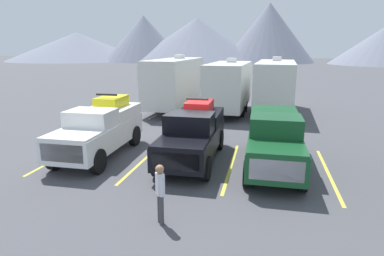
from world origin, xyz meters
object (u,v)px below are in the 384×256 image
(person_a, at_px, (160,190))
(pickup_truck_a, at_px, (100,128))
(camper_trailer_c, at_px, (275,84))
(camper_trailer_a, at_px, (175,81))
(pickup_truck_b, at_px, (193,133))
(camper_trailer_b, at_px, (229,85))
(pickup_truck_c, at_px, (274,139))

(person_a, bearing_deg, pickup_truck_a, 131.09)
(camper_trailer_c, xyz_separation_m, person_a, (-3.15, -15.93, -1.08))
(camper_trailer_a, bearing_deg, person_a, -75.90)
(person_a, bearing_deg, pickup_truck_b, 92.80)
(camper_trailer_c, height_order, person_a, camper_trailer_c)
(pickup_truck_b, bearing_deg, camper_trailer_b, 88.29)
(pickup_truck_c, bearing_deg, pickup_truck_b, 177.38)
(pickup_truck_a, bearing_deg, camper_trailer_c, 55.93)
(camper_trailer_a, height_order, person_a, camper_trailer_a)
(pickup_truck_b, bearing_deg, pickup_truck_c, -2.62)
(pickup_truck_b, relative_size, camper_trailer_b, 0.70)
(pickup_truck_a, distance_m, camper_trailer_c, 13.31)
(camper_trailer_b, height_order, person_a, camper_trailer_b)
(camper_trailer_b, xyz_separation_m, camper_trailer_c, (3.11, 0.84, 0.04))
(camper_trailer_c, relative_size, person_a, 5.33)
(camper_trailer_c, bearing_deg, pickup_truck_b, -107.57)
(pickup_truck_a, xyz_separation_m, person_a, (4.29, -4.92, -0.23))
(pickup_truck_b, height_order, camper_trailer_a, camper_trailer_a)
(pickup_truck_b, xyz_separation_m, person_a, (0.25, -5.16, -0.19))
(camper_trailer_c, bearing_deg, pickup_truck_c, -91.00)
(camper_trailer_b, height_order, camper_trailer_c, camper_trailer_c)
(pickup_truck_b, height_order, camper_trailer_b, camper_trailer_b)
(pickup_truck_c, height_order, camper_trailer_b, camper_trailer_b)
(pickup_truck_b, bearing_deg, camper_trailer_a, 109.35)
(pickup_truck_c, relative_size, camper_trailer_a, 0.64)
(pickup_truck_c, bearing_deg, camper_trailer_b, 106.18)
(camper_trailer_a, distance_m, person_a, 16.11)
(camper_trailer_b, bearing_deg, pickup_truck_b, -91.71)
(pickup_truck_c, distance_m, camper_trailer_b, 10.52)
(camper_trailer_a, xyz_separation_m, camper_trailer_b, (3.96, -0.50, -0.11))
(pickup_truck_a, xyz_separation_m, pickup_truck_c, (7.25, 0.10, -0.03))
(pickup_truck_a, height_order, pickup_truck_b, pickup_truck_a)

